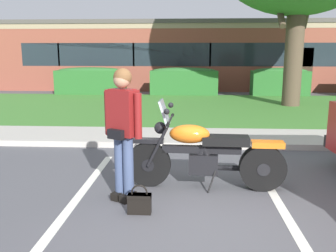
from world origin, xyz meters
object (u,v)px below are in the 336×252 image
hedge_center_right (280,81)px  brick_building (206,55)px  handbag (139,202)px  hedge_center_left (184,81)px  hedge_left (91,80)px  rider_person (123,125)px  motorcycle (211,155)px

hedge_center_right → brick_building: 6.92m
handbag → brick_building: 18.49m
hedge_center_left → handbag: bearing=-91.6°
brick_building → handbag: bearing=-94.8°
hedge_left → hedge_center_left: same height
hedge_left → hedge_center_right: 8.34m
handbag → hedge_left: bearing=107.4°
rider_person → handbag: size_ratio=4.74×
handbag → hedge_center_right: (4.51, 12.19, 0.51)m
motorcycle → hedge_left: size_ratio=0.73×
handbag → hedge_center_right: bearing=69.7°
handbag → hedge_center_right: hedge_center_right is taller
hedge_center_right → motorcycle: bearing=-107.8°
handbag → hedge_center_left: (0.34, 12.19, 0.51)m
motorcycle → brick_building: brick_building is taller
hedge_left → brick_building: brick_building is taller
hedge_center_right → hedge_left: bearing=-180.0°
handbag → hedge_left: size_ratio=0.12×
rider_person → hedge_center_left: rider_person is taller
hedge_center_left → hedge_center_right: 4.17m
hedge_left → motorcycle: bearing=-67.3°
hedge_left → hedge_center_right: same height
motorcycle → handbag: size_ratio=6.23×
hedge_center_left → brick_building: brick_building is taller
brick_building → hedge_left: bearing=-131.2°
hedge_center_right → brick_building: brick_building is taller
handbag → motorcycle: bearing=45.3°
motorcycle → hedge_center_left: 11.31m
rider_person → hedge_left: (-3.58, 11.78, -0.34)m
rider_person → hedge_center_right: bearing=68.0°
rider_person → hedge_center_right: (4.76, 11.78, -0.34)m
motorcycle → brick_building: 17.52m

